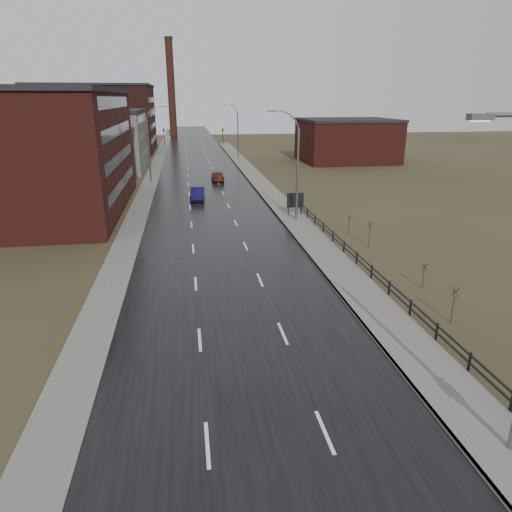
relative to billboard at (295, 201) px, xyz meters
name	(u,v)px	position (x,y,z in m)	size (l,w,h in m)	color
road	(204,184)	(-9.10, 22.09, -1.74)	(14.00, 300.00, 0.06)	black
sidewalk_right	(296,223)	(-0.50, -2.91, -1.68)	(3.20, 180.00, 0.18)	#595651
curb_right	(282,223)	(-2.02, -2.91, -1.68)	(0.16, 180.00, 0.18)	slate
sidewalk_left	(149,185)	(-17.30, 22.09, -1.71)	(2.40, 260.00, 0.12)	#595651
warehouse_near	(18,152)	(-30.09, 7.09, 4.99)	(22.44, 28.56, 13.50)	#471914
warehouse_mid	(98,140)	(-27.09, 40.09, 3.49)	(16.32, 20.40, 10.50)	slate
warehouse_far	(97,119)	(-32.09, 70.09, 5.99)	(26.52, 24.48, 15.50)	#331611
building_right	(347,140)	(21.20, 44.09, 2.49)	(18.36, 16.32, 8.50)	#471914
smokestack	(171,88)	(-15.10, 112.09, 13.73)	(2.70, 2.70, 30.70)	#331611
streetlight_right_mid	(295,166)	(-0.60, -1.91, 4.07)	(3.36, 0.28, 11.35)	slate
streetlight_left	(150,144)	(-16.80, 24.09, 4.07)	(3.36, 0.28, 11.35)	slate
streetlight_right_far	(236,131)	(-0.60, 52.09, 4.07)	(3.36, 0.28, 11.35)	slate
guardrail	(375,274)	(1.20, -19.60, -1.06)	(0.10, 53.05, 1.10)	black
shrub_c	(453,304)	(3.23, -26.01, -0.55)	(0.55, 0.58, 2.30)	#382D23
shrub_d	(424,275)	(4.07, -21.02, -0.76)	(0.45, 0.48, 1.89)	#382D23
shrub_e	(370,233)	(3.94, -11.62, -0.50)	(0.57, 0.60, 2.40)	#382D23
shrub_f	(349,224)	(3.62, -7.28, -0.80)	(0.44, 0.46, 1.83)	#382D23
billboard	(295,201)	(0.00, 0.00, 0.00)	(1.88, 0.17, 2.67)	black
traffic_light_left	(164,129)	(-17.10, 82.09, 2.83)	(0.58, 2.73, 5.30)	black
traffic_light_right	(223,128)	(-1.10, 82.09, 2.83)	(0.58, 2.73, 5.30)	black
car_near	(198,194)	(-10.36, 10.26, -0.96)	(1.71, 4.91, 1.62)	#100C3D
car_far	(218,176)	(-6.78, 24.02, -0.96)	(1.90, 4.73, 1.61)	#561F0E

